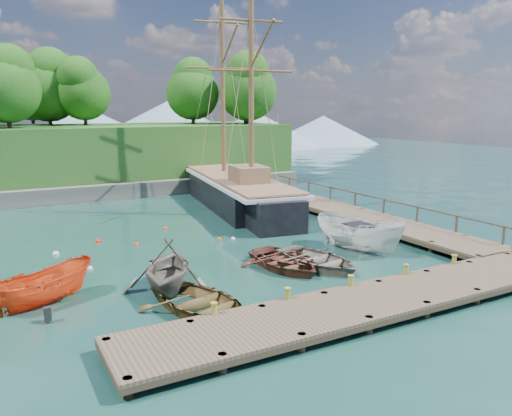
{
  "coord_description": "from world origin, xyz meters",
  "views": [
    {
      "loc": [
        -10.45,
        -20.07,
        7.64
      ],
      "look_at": [
        2.91,
        4.6,
        2.0
      ],
      "focal_mm": 35.0,
      "sensor_mm": 36.0,
      "label": 1
    }
  ],
  "objects_px": {
    "rowboat_0": "(201,313)",
    "cabin_boat_white": "(359,250)",
    "rowboat_4": "(287,264)",
    "rowboat_2": "(284,269)",
    "rowboat_3": "(318,267)",
    "schooner": "(237,194)",
    "rowboat_1": "(169,290)",
    "motorboat_orange": "(45,304)"
  },
  "relations": [
    {
      "from": "rowboat_2",
      "to": "rowboat_0",
      "type": "bearing_deg",
      "value": -159.83
    },
    {
      "from": "rowboat_3",
      "to": "rowboat_4",
      "type": "distance_m",
      "value": 1.57
    },
    {
      "from": "rowboat_1",
      "to": "rowboat_2",
      "type": "height_order",
      "value": "rowboat_1"
    },
    {
      "from": "cabin_boat_white",
      "to": "schooner",
      "type": "relative_size",
      "value": 0.21
    },
    {
      "from": "rowboat_0",
      "to": "schooner",
      "type": "height_order",
      "value": "schooner"
    },
    {
      "from": "rowboat_0",
      "to": "cabin_boat_white",
      "type": "distance_m",
      "value": 11.46
    },
    {
      "from": "rowboat_4",
      "to": "motorboat_orange",
      "type": "height_order",
      "value": "motorboat_orange"
    },
    {
      "from": "rowboat_4",
      "to": "rowboat_2",
      "type": "bearing_deg",
      "value": -140.3
    },
    {
      "from": "rowboat_1",
      "to": "rowboat_2",
      "type": "relative_size",
      "value": 1.0
    },
    {
      "from": "rowboat_4",
      "to": "schooner",
      "type": "relative_size",
      "value": 0.16
    },
    {
      "from": "rowboat_4",
      "to": "cabin_boat_white",
      "type": "distance_m",
      "value": 4.78
    },
    {
      "from": "cabin_boat_white",
      "to": "rowboat_2",
      "type": "bearing_deg",
      "value": 172.24
    },
    {
      "from": "rowboat_2",
      "to": "cabin_boat_white",
      "type": "relative_size",
      "value": 0.81
    },
    {
      "from": "rowboat_1",
      "to": "rowboat_4",
      "type": "relative_size",
      "value": 1.07
    },
    {
      "from": "rowboat_0",
      "to": "motorboat_orange",
      "type": "distance_m",
      "value": 6.38
    },
    {
      "from": "cabin_boat_white",
      "to": "motorboat_orange",
      "type": "bearing_deg",
      "value": 163.18
    },
    {
      "from": "rowboat_1",
      "to": "cabin_boat_white",
      "type": "bearing_deg",
      "value": 31.68
    },
    {
      "from": "motorboat_orange",
      "to": "rowboat_1",
      "type": "bearing_deg",
      "value": -123.15
    },
    {
      "from": "rowboat_0",
      "to": "schooner",
      "type": "relative_size",
      "value": 0.19
    },
    {
      "from": "rowboat_1",
      "to": "cabin_boat_white",
      "type": "height_order",
      "value": "rowboat_1"
    },
    {
      "from": "rowboat_0",
      "to": "motorboat_orange",
      "type": "xyz_separation_m",
      "value": [
        -5.13,
        3.8,
        0.0
      ]
    },
    {
      "from": "cabin_boat_white",
      "to": "rowboat_4",
      "type": "bearing_deg",
      "value": 165.73
    },
    {
      "from": "rowboat_0",
      "to": "cabin_boat_white",
      "type": "xyz_separation_m",
      "value": [
        10.81,
        3.8,
        0.0
      ]
    },
    {
      "from": "rowboat_3",
      "to": "schooner",
      "type": "distance_m",
      "value": 15.8
    },
    {
      "from": "rowboat_4",
      "to": "rowboat_1",
      "type": "bearing_deg",
      "value": 174.88
    },
    {
      "from": "rowboat_0",
      "to": "rowboat_3",
      "type": "bearing_deg",
      "value": 3.96
    },
    {
      "from": "rowboat_1",
      "to": "schooner",
      "type": "bearing_deg",
      "value": 81.67
    },
    {
      "from": "rowboat_0",
      "to": "rowboat_3",
      "type": "distance_m",
      "value": 7.53
    },
    {
      "from": "rowboat_1",
      "to": "rowboat_2",
      "type": "bearing_deg",
      "value": 27.61
    },
    {
      "from": "motorboat_orange",
      "to": "schooner",
      "type": "relative_size",
      "value": 0.17
    },
    {
      "from": "rowboat_0",
      "to": "rowboat_3",
      "type": "xyz_separation_m",
      "value": [
        7.12,
        2.45,
        0.0
      ]
    },
    {
      "from": "rowboat_3",
      "to": "schooner",
      "type": "xyz_separation_m",
      "value": [
        3.21,
        15.44,
        1.03
      ]
    },
    {
      "from": "rowboat_0",
      "to": "schooner",
      "type": "distance_m",
      "value": 20.68
    },
    {
      "from": "rowboat_3",
      "to": "motorboat_orange",
      "type": "height_order",
      "value": "motorboat_orange"
    },
    {
      "from": "rowboat_2",
      "to": "cabin_boat_white",
      "type": "xyz_separation_m",
      "value": [
        5.28,
        0.84,
        0.0
      ]
    },
    {
      "from": "rowboat_1",
      "to": "rowboat_3",
      "type": "bearing_deg",
      "value": 23.56
    },
    {
      "from": "motorboat_orange",
      "to": "schooner",
      "type": "bearing_deg",
      "value": -70.25
    },
    {
      "from": "rowboat_2",
      "to": "cabin_boat_white",
      "type": "distance_m",
      "value": 5.35
    },
    {
      "from": "rowboat_3",
      "to": "cabin_boat_white",
      "type": "relative_size",
      "value": 0.87
    },
    {
      "from": "rowboat_4",
      "to": "cabin_boat_white",
      "type": "height_order",
      "value": "cabin_boat_white"
    },
    {
      "from": "rowboat_0",
      "to": "rowboat_2",
      "type": "height_order",
      "value": "rowboat_0"
    },
    {
      "from": "rowboat_0",
      "to": "rowboat_4",
      "type": "height_order",
      "value": "rowboat_0"
    }
  ]
}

